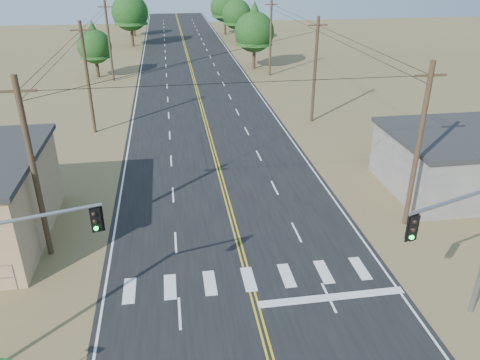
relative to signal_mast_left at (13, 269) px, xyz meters
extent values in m
cube|color=black|center=(9.63, 25.62, -4.41)|extent=(15.00, 200.00, 0.02)
cylinder|color=gray|center=(-1.87, 4.62, -3.67)|extent=(0.06, 0.06, 1.50)
cylinder|color=#4C3826|center=(-0.87, 7.62, 0.58)|extent=(0.30, 0.30, 10.00)
cube|color=#4C3826|center=(-0.87, 7.62, 4.78)|extent=(1.80, 0.12, 0.12)
cylinder|color=#4C3826|center=(-0.87, 27.62, 0.58)|extent=(0.30, 0.30, 10.00)
cube|color=#4C3826|center=(-0.87, 27.62, 4.78)|extent=(1.80, 0.12, 0.12)
cylinder|color=#4C3826|center=(-0.87, 47.62, 0.58)|extent=(0.30, 0.30, 10.00)
cube|color=#4C3826|center=(-0.87, 47.62, 4.78)|extent=(1.80, 0.12, 0.12)
cylinder|color=#4C3826|center=(20.13, 7.62, 0.58)|extent=(0.30, 0.30, 10.00)
cube|color=#4C3826|center=(20.13, 7.62, 4.78)|extent=(1.80, 0.12, 0.12)
cylinder|color=#4C3826|center=(20.13, 27.62, 0.58)|extent=(0.30, 0.30, 10.00)
cube|color=#4C3826|center=(20.13, 27.62, 4.78)|extent=(1.80, 0.12, 0.12)
cylinder|color=#4C3826|center=(20.13, 47.62, 0.58)|extent=(0.30, 0.30, 10.00)
cube|color=#4C3826|center=(20.13, 47.62, 4.78)|extent=(1.80, 0.12, 0.12)
cylinder|color=gray|center=(1.02, 0.26, 1.99)|extent=(4.80, 1.34, 0.14)
cube|color=black|center=(3.14, 0.79, 1.40)|extent=(0.37, 0.34, 0.99)
sphere|color=black|center=(3.10, 0.63, 1.72)|extent=(0.18, 0.18, 0.18)
sphere|color=black|center=(3.10, 0.63, 1.40)|extent=(0.18, 0.18, 0.18)
sphere|color=#0CE533|center=(3.10, 0.63, 1.08)|extent=(0.18, 0.18, 0.18)
cylinder|color=gray|center=(16.96, -1.16, 2.21)|extent=(5.08, 1.86, 0.15)
cube|color=black|center=(14.72, -1.92, 1.60)|extent=(0.40, 0.37, 1.03)
sphere|color=black|center=(14.66, -2.08, 1.93)|extent=(0.19, 0.19, 0.19)
sphere|color=black|center=(14.66, -2.08, 1.60)|extent=(0.19, 0.19, 0.19)
sphere|color=#0CE533|center=(14.66, -2.08, 1.27)|extent=(0.19, 0.19, 0.19)
cylinder|color=#3F2D1E|center=(-3.10, 49.99, -3.09)|extent=(0.45, 0.45, 2.67)
cone|color=#1D4012|center=(-3.10, 49.99, 0.61)|extent=(4.15, 4.15, 4.74)
sphere|color=#1D4012|center=(-3.10, 49.99, -0.35)|extent=(4.44, 4.44, 4.44)
cylinder|color=#3F2D1E|center=(0.35, 73.49, -2.51)|extent=(0.50, 0.50, 3.82)
cone|color=#1D4012|center=(0.35, 73.49, 2.79)|extent=(5.94, 5.94, 6.79)
sphere|color=#1D4012|center=(0.35, 73.49, 1.41)|extent=(6.36, 6.36, 6.36)
cylinder|color=#3F2D1E|center=(0.06, 85.82, -3.09)|extent=(0.45, 0.45, 2.67)
cone|color=#1D4012|center=(0.06, 85.82, 0.62)|extent=(4.16, 4.16, 4.75)
sphere|color=#1D4012|center=(0.06, 85.82, -0.34)|extent=(4.45, 4.45, 4.45)
cylinder|color=#3F2D1E|center=(18.74, 52.09, -2.74)|extent=(0.45, 0.45, 3.37)
cone|color=#1D4012|center=(18.74, 52.09, 1.94)|extent=(5.24, 5.24, 5.99)
sphere|color=#1D4012|center=(18.74, 52.09, 0.72)|extent=(5.61, 5.61, 5.61)
cylinder|color=#3F2D1E|center=(19.63, 75.20, -2.79)|extent=(0.47, 0.47, 3.27)
cone|color=#1D4012|center=(19.63, 75.20, 1.75)|extent=(5.08, 5.08, 5.81)
sphere|color=#1D4012|center=(19.63, 75.20, 0.57)|extent=(5.45, 5.45, 5.45)
cylinder|color=#3F2D1E|center=(18.63, 84.84, -2.67)|extent=(0.46, 0.46, 3.52)
cone|color=#1D4012|center=(18.63, 84.84, 2.22)|extent=(5.47, 5.47, 6.25)
sphere|color=#1D4012|center=(18.63, 84.84, 0.95)|extent=(5.86, 5.86, 5.86)
camera|label=1|loc=(6.23, -15.44, 10.60)|focal=35.00mm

